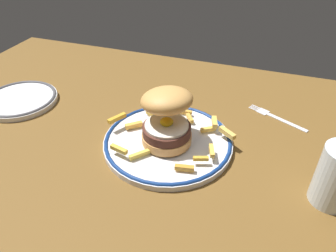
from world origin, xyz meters
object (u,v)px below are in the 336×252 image
(burger, at_px, (167,115))
(dinner_plate, at_px, (168,141))
(side_plate, at_px, (20,99))
(water_glass, at_px, (336,182))
(fork, at_px, (276,117))

(burger, bearing_deg, dinner_plate, -17.31)
(burger, distance_m, side_plate, 0.40)
(dinner_plate, xyz_separation_m, side_plate, (-0.40, 0.04, -0.00))
(side_plate, bearing_deg, burger, -4.98)
(burger, distance_m, water_glass, 0.31)
(side_plate, height_order, fork, side_plate)
(dinner_plate, relative_size, side_plate, 1.48)
(water_glass, relative_size, fork, 0.79)
(burger, height_order, side_plate, burger)
(burger, relative_size, water_glass, 1.37)
(dinner_plate, relative_size, burger, 1.79)
(dinner_plate, xyz_separation_m, water_glass, (0.30, -0.05, 0.04))
(dinner_plate, height_order, side_plate, same)
(water_glass, bearing_deg, dinner_plate, 169.69)
(water_glass, height_order, side_plate, water_glass)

